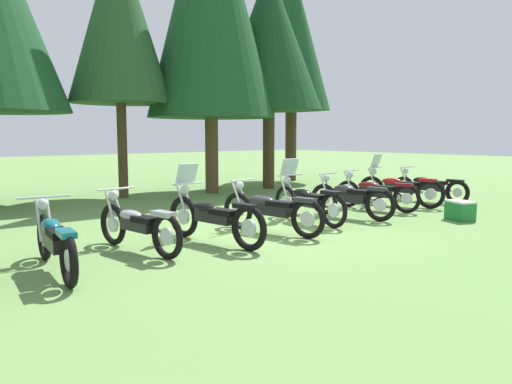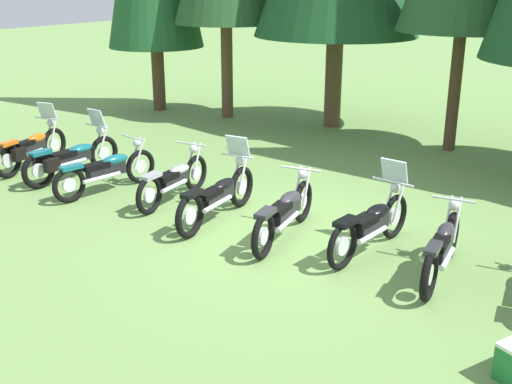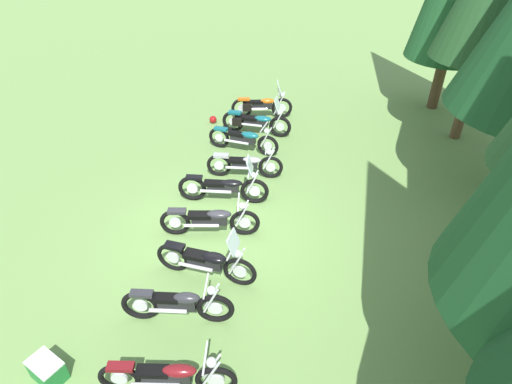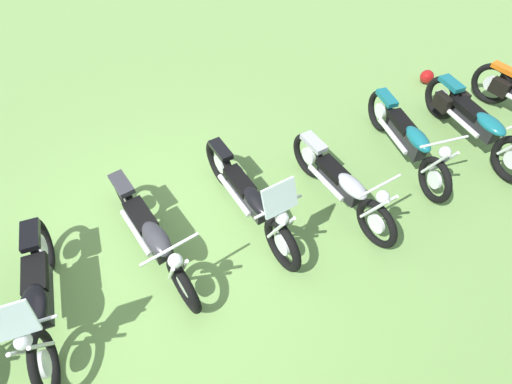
# 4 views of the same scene
# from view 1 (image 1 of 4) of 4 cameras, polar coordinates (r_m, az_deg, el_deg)

# --- Properties ---
(ground_plane) EXTENTS (80.00, 80.00, 0.00)m
(ground_plane) POSITION_cam_1_polar(r_m,az_deg,el_deg) (9.75, 0.78, -4.68)
(ground_plane) COLOR #6B934C
(motorcycle_2) EXTENTS (0.74, 2.37, 1.01)m
(motorcycle_2) POSITION_cam_1_polar(r_m,az_deg,el_deg) (7.41, -22.33, -5.18)
(motorcycle_2) COLOR black
(motorcycle_2) RESTS_ON ground_plane
(motorcycle_3) EXTENTS (0.69, 2.24, 1.01)m
(motorcycle_3) POSITION_cam_1_polar(r_m,az_deg,el_deg) (8.30, -13.56, -3.73)
(motorcycle_3) COLOR black
(motorcycle_3) RESTS_ON ground_plane
(motorcycle_4) EXTENTS (0.66, 2.46, 1.39)m
(motorcycle_4) POSITION_cam_1_polar(r_m,az_deg,el_deg) (8.72, -5.03, -2.86)
(motorcycle_4) COLOR black
(motorcycle_4) RESTS_ON ground_plane
(motorcycle_5) EXTENTS (0.77, 2.42, 1.02)m
(motorcycle_5) POSITION_cam_1_polar(r_m,az_deg,el_deg) (9.60, 1.67, -2.03)
(motorcycle_5) COLOR black
(motorcycle_5) RESTS_ON ground_plane
(motorcycle_6) EXTENTS (0.72, 2.30, 1.38)m
(motorcycle_6) POSITION_cam_1_polar(r_m,az_deg,el_deg) (10.79, 6.00, -0.98)
(motorcycle_6) COLOR black
(motorcycle_6) RESTS_ON ground_plane
(motorcycle_7) EXTENTS (0.63, 2.21, 1.03)m
(motorcycle_7) POSITION_cam_1_polar(r_m,az_deg,el_deg) (11.56, 10.89, -0.70)
(motorcycle_7) COLOR black
(motorcycle_7) RESTS_ON ground_plane
(motorcycle_8) EXTENTS (0.67, 2.31, 1.01)m
(motorcycle_8) POSITION_cam_1_polar(r_m,az_deg,el_deg) (12.91, 13.70, -0.04)
(motorcycle_8) COLOR black
(motorcycle_8) RESTS_ON ground_plane
(motorcycle_9) EXTENTS (0.77, 2.40, 1.39)m
(motorcycle_9) POSITION_cam_1_polar(r_m,az_deg,el_deg) (13.83, 16.23, 0.44)
(motorcycle_9) COLOR black
(motorcycle_9) RESTS_ON ground_plane
(motorcycle_10) EXTENTS (0.62, 2.34, 1.00)m
(motorcycle_10) POSITION_cam_1_polar(r_m,az_deg,el_deg) (14.95, 19.44, 0.59)
(motorcycle_10) COLOR black
(motorcycle_10) RESTS_ON ground_plane
(pine_tree_3) EXTENTS (3.05, 3.05, 7.94)m
(pine_tree_3) POSITION_cam_1_polar(r_m,az_deg,el_deg) (15.93, -15.69, 18.98)
(pine_tree_3) COLOR #4C3823
(pine_tree_3) RESTS_ON ground_plane
(pine_tree_5) EXTENTS (3.78, 3.78, 7.72)m
(pine_tree_5) POSITION_cam_1_polar(r_m,az_deg,el_deg) (17.95, 1.51, 17.27)
(pine_tree_5) COLOR #42301E
(pine_tree_5) RESTS_ON ground_plane
(pine_tree_6) EXTENTS (3.24, 3.24, 8.83)m
(pine_tree_6) POSITION_cam_1_polar(r_m,az_deg,el_deg) (21.14, 4.16, 17.32)
(pine_tree_6) COLOR #42301E
(pine_tree_6) RESTS_ON ground_plane
(picnic_cooler) EXTENTS (0.60, 0.71, 0.44)m
(picnic_cooler) POSITION_cam_1_polar(r_m,az_deg,el_deg) (11.97, 22.61, -1.99)
(picnic_cooler) COLOR #1E7233
(picnic_cooler) RESTS_ON ground_plane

